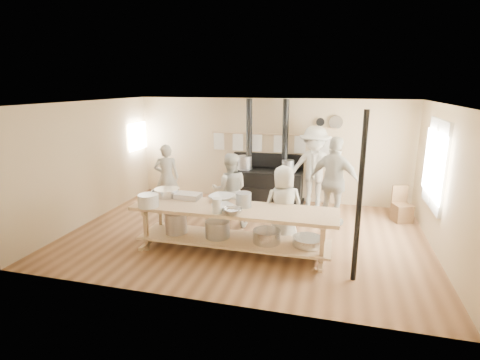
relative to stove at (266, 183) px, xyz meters
The scene contains 24 objects.
ground 2.18m from the stove, 89.82° to the right, with size 7.00×7.00×0.00m, color brown.
room_shell 2.39m from the stove, 89.82° to the right, with size 7.00×7.00×7.00m.
window_right 3.92m from the stove, 23.58° to the right, with size 0.09×1.50×1.65m.
left_opening 3.61m from the stove, behind, with size 0.00×0.90×0.90m.
stove is the anchor object (origin of this frame).
towel_rail 1.08m from the stove, 88.68° to the left, with size 3.00×0.04×0.47m.
back_wall_shelf 2.11m from the stove, 12.13° to the left, with size 0.63×0.14×0.32m.
prep_table 3.02m from the stove, 90.04° to the right, with size 3.60×0.90×0.85m.
support_post 4.11m from the stove, 59.33° to the right, with size 0.08×0.08×2.60m, color black.
cook_far_left 2.46m from the stove, 152.49° to the right, with size 0.58×0.38×1.59m, color #B4B19F.
cook_left 1.83m from the stove, 103.54° to the right, with size 0.76×0.60×1.57m, color #B4B19F.
cook_center 2.60m from the stove, 71.94° to the right, with size 0.74×0.48×1.52m, color #B4B19F.
cook_right 2.09m from the stove, 34.70° to the right, with size 1.12×0.47×1.91m, color #B4B19F.
cook_by_window 1.29m from the stove, ahead, with size 1.29×0.74×2.00m, color #B4B19F.
chair 3.21m from the stove, ahead, with size 0.47×0.47×0.78m.
bowl_white_a 2.73m from the stove, 96.59° to the right, with size 0.45×0.45×0.11m, color white.
bowl_steel_a 3.12m from the stove, 119.87° to the right, with size 0.35×0.35×0.11m, color silver.
bowl_white_b 3.17m from the stove, 92.73° to the right, with size 0.35×0.35×0.09m, color white.
bowl_steel_b 3.37m from the stove, 88.55° to the right, with size 0.32×0.32×0.10m, color silver.
roasting_pan 2.91m from the stove, 109.47° to the right, with size 0.46×0.31×0.10m, color #B2B2B7.
mixing_bowl_large 3.06m from the stove, 117.74° to the right, with size 0.47×0.47×0.15m, color silver.
bucket_galv 2.96m from the stove, 86.78° to the right, with size 0.28×0.28×0.25m, color gray.
deep_bowl_enamel 3.67m from the stove, 113.36° to the right, with size 0.36×0.36×0.22m, color white.
pitcher 3.38m from the stove, 93.12° to the right, with size 0.16×0.16×0.25m, color white.
Camera 1 is at (1.69, -6.86, 2.94)m, focal length 28.00 mm.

